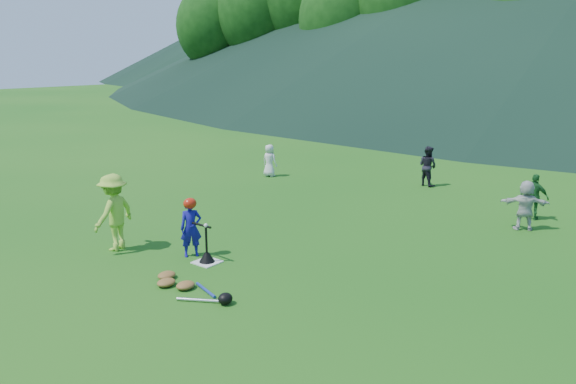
% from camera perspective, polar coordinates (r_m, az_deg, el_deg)
% --- Properties ---
extents(ground, '(120.00, 120.00, 0.00)m').
position_cam_1_polar(ground, '(10.84, -8.22, -7.11)').
color(ground, '#185713').
rests_on(ground, ground).
extents(home_plate, '(0.45, 0.45, 0.02)m').
position_cam_1_polar(home_plate, '(10.84, -8.22, -7.06)').
color(home_plate, silver).
rests_on(home_plate, ground).
extents(baseball, '(0.08, 0.08, 0.08)m').
position_cam_1_polar(baseball, '(10.60, -8.35, -3.38)').
color(baseball, white).
rests_on(baseball, batting_tee).
extents(batter_child, '(0.46, 0.50, 1.14)m').
position_cam_1_polar(batter_child, '(11.06, -9.83, -3.62)').
color(batter_child, navy).
rests_on(batter_child, ground).
extents(adult_coach, '(0.79, 1.11, 1.56)m').
position_cam_1_polar(adult_coach, '(11.74, -17.27, -1.98)').
color(adult_coach, '#98CC3C').
rests_on(adult_coach, ground).
extents(fielder_a, '(0.53, 0.36, 1.04)m').
position_cam_1_polar(fielder_a, '(18.17, -1.89, 3.22)').
color(fielder_a, silver).
rests_on(fielder_a, ground).
extents(fielder_b, '(0.68, 0.58, 1.20)m').
position_cam_1_polar(fielder_b, '(17.33, 14.00, 2.58)').
color(fielder_b, black).
rests_on(fielder_b, ground).
extents(fielder_c, '(0.66, 0.29, 1.11)m').
position_cam_1_polar(fielder_c, '(14.56, 23.74, -0.46)').
color(fielder_c, '#1A5622').
rests_on(fielder_c, ground).
extents(fielder_d, '(1.10, 0.76, 1.14)m').
position_cam_1_polar(fielder_d, '(13.62, 22.97, -1.24)').
color(fielder_d, '#BEBEBE').
rests_on(fielder_d, ground).
extents(batting_tee, '(0.30, 0.30, 0.68)m').
position_cam_1_polar(batting_tee, '(10.80, -8.24, -6.47)').
color(batting_tee, black).
rests_on(batting_tee, home_plate).
extents(batter_gear, '(0.73, 0.26, 0.51)m').
position_cam_1_polar(batter_gear, '(10.91, -9.86, -1.32)').
color(batter_gear, '#B51F0C').
rests_on(batter_gear, ground).
extents(equipment_pile, '(1.80, 0.69, 0.19)m').
position_cam_1_polar(equipment_pile, '(9.71, -10.43, -9.32)').
color(equipment_pile, olive).
rests_on(equipment_pile, ground).
extents(outfield_fence, '(70.07, 0.08, 1.33)m').
position_cam_1_polar(outfield_fence, '(35.87, 26.16, 7.32)').
color(outfield_fence, gray).
rests_on(outfield_fence, ground).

